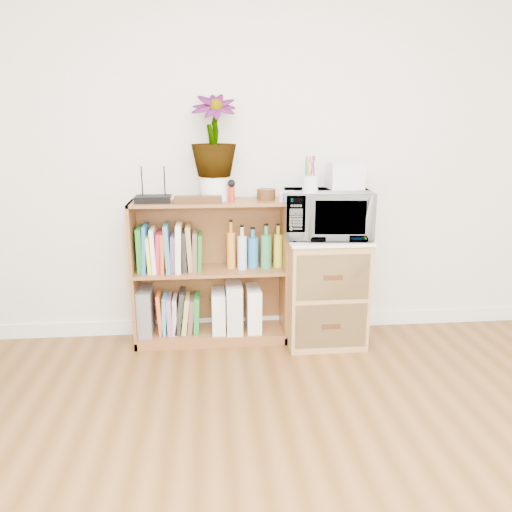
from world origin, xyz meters
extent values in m
cube|color=white|center=(0.00, 2.24, 0.05)|extent=(4.00, 0.02, 0.10)
cube|color=brown|center=(-0.35, 2.10, 0.47)|extent=(1.00, 0.30, 0.95)
cube|color=#9E7542|center=(0.40, 2.02, 0.35)|extent=(0.50, 0.45, 0.70)
imported|color=silver|center=(0.40, 2.02, 0.87)|extent=(0.57, 0.41, 0.30)
cylinder|color=silver|center=(0.27, 1.93, 1.07)|extent=(0.09, 0.09, 0.10)
cube|color=silver|center=(0.53, 2.09, 1.10)|extent=(0.21, 0.18, 0.17)
cube|color=black|center=(-0.69, 2.08, 0.97)|extent=(0.22, 0.15, 0.04)
imported|color=white|center=(-0.61, 2.07, 0.97)|extent=(0.13, 0.13, 0.03)
cylinder|color=white|center=(-0.31, 2.12, 1.03)|extent=(0.18, 0.18, 0.15)
imported|color=#3C6E2C|center=(-0.31, 2.12, 1.35)|extent=(0.28, 0.28, 0.50)
cube|color=#3C1D10|center=(-0.41, 2.00, 0.97)|extent=(0.29, 0.07, 0.05)
cylinder|color=#AA2D14|center=(-0.20, 2.06, 1.00)|extent=(0.04, 0.04, 0.09)
cylinder|color=#39210F|center=(0.02, 2.11, 0.98)|extent=(0.12, 0.12, 0.07)
cube|color=pink|center=(0.14, 2.01, 0.98)|extent=(0.11, 0.04, 0.05)
cube|color=slate|center=(-0.78, 2.10, 0.22)|extent=(0.09, 0.24, 0.30)
cube|color=white|center=(-0.30, 2.09, 0.21)|extent=(0.09, 0.22, 0.28)
cube|color=silver|center=(-0.20, 2.09, 0.24)|extent=(0.10, 0.26, 0.33)
cube|color=white|center=(-0.07, 2.09, 0.22)|extent=(0.09, 0.24, 0.29)
cube|color=#22802D|center=(-0.79, 2.10, 0.64)|extent=(0.03, 0.20, 0.29)
cube|color=#1C65AB|center=(-0.76, 2.10, 0.65)|extent=(0.04, 0.20, 0.31)
cube|color=#DEEB37|center=(-0.74, 2.10, 0.62)|extent=(0.03, 0.20, 0.24)
cube|color=white|center=(-0.71, 2.10, 0.64)|extent=(0.04, 0.20, 0.28)
cube|color=red|center=(-0.68, 2.10, 0.63)|extent=(0.04, 0.20, 0.25)
cube|color=#BF5221|center=(-0.65, 2.10, 0.63)|extent=(0.03, 0.20, 0.26)
cube|color=teal|center=(-0.62, 2.10, 0.65)|extent=(0.04, 0.20, 0.31)
cube|color=slate|center=(-0.58, 2.10, 0.62)|extent=(0.04, 0.20, 0.24)
cube|color=#FBE6C3|center=(-0.55, 2.10, 0.66)|extent=(0.05, 0.20, 0.31)
cube|color=black|center=(-0.51, 2.10, 0.63)|extent=(0.03, 0.20, 0.26)
cube|color=#A98B4E|center=(-0.48, 2.10, 0.65)|extent=(0.04, 0.20, 0.29)
cube|color=brown|center=(-0.45, 2.10, 0.63)|extent=(0.04, 0.20, 0.25)
cube|color=#21711E|center=(-0.41, 2.10, 0.62)|extent=(0.03, 0.20, 0.24)
cylinder|color=orange|center=(-0.21, 2.10, 0.65)|extent=(0.06, 0.06, 0.31)
cylinder|color=silver|center=(-0.14, 2.10, 0.64)|extent=(0.06, 0.06, 0.28)
cylinder|color=teal|center=(-0.07, 2.10, 0.63)|extent=(0.07, 0.07, 0.26)
cylinder|color=#338C52|center=(0.02, 2.10, 0.64)|extent=(0.07, 0.07, 0.29)
cylinder|color=#B5C92F|center=(0.10, 2.10, 0.64)|extent=(0.06, 0.06, 0.28)
cube|color=#E05727|center=(-0.69, 2.10, 0.21)|extent=(0.04, 0.19, 0.28)
cube|color=teal|center=(-0.66, 2.10, 0.20)|extent=(0.04, 0.19, 0.26)
cube|color=#936497|center=(-0.62, 2.10, 0.20)|extent=(0.04, 0.19, 0.25)
cube|color=beige|center=(-0.59, 2.10, 0.19)|extent=(0.03, 0.19, 0.24)
cube|color=#272727|center=(-0.56, 2.10, 0.21)|extent=(0.07, 0.19, 0.29)
cube|color=tan|center=(-0.52, 2.10, 0.19)|extent=(0.06, 0.19, 0.25)
cube|color=brown|center=(-0.48, 2.10, 0.19)|extent=(0.06, 0.19, 0.24)
cube|color=#207A2B|center=(-0.45, 2.10, 0.20)|extent=(0.05, 0.19, 0.25)
camera|label=1|loc=(-0.35, -1.07, 1.42)|focal=35.00mm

